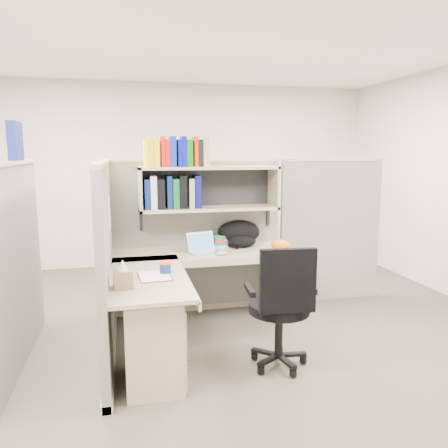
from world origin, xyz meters
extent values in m
plane|color=#37322A|center=(0.00, 0.00, 0.00)|extent=(6.00, 6.00, 0.00)
plane|color=#B4B0A2|center=(0.00, 3.00, 1.35)|extent=(6.00, 0.00, 6.00)
plane|color=white|center=(0.00, 0.00, 2.70)|extent=(6.00, 6.00, 0.00)
cube|color=#5E5E5A|center=(0.00, 0.90, 0.80)|extent=(1.80, 0.06, 1.60)
cube|color=tan|center=(0.00, 0.90, 1.61)|extent=(1.80, 0.08, 0.03)
cube|color=#5E5E5A|center=(-0.90, 0.00, 0.80)|extent=(0.06, 1.80, 1.60)
cube|color=tan|center=(-0.90, 0.00, 1.61)|extent=(0.08, 1.80, 0.03)
cube|color=#5E5E5A|center=(-1.60, 0.00, 0.80)|extent=(0.06, 1.80, 1.60)
cube|color=#5E5E5A|center=(1.55, 0.90, 0.80)|extent=(1.20, 0.06, 1.60)
cube|color=navy|center=(-1.60, 0.35, 1.79)|extent=(0.07, 0.27, 0.32)
cube|color=white|center=(-0.87, 0.15, 1.20)|extent=(0.00, 0.21, 0.28)
cube|color=gray|center=(0.10, 0.70, 1.55)|extent=(1.40, 0.34, 0.03)
cube|color=gray|center=(0.10, 0.70, 1.14)|extent=(1.40, 0.34, 0.03)
cube|color=gray|center=(-0.58, 0.70, 1.34)|extent=(0.03, 0.34, 0.44)
cube|color=gray|center=(0.78, 0.70, 1.34)|extent=(0.03, 0.34, 0.44)
cube|color=black|center=(0.10, 0.86, 1.34)|extent=(1.38, 0.01, 0.41)
cube|color=#F5FF05|center=(-0.52, 0.68, 1.69)|extent=(0.03, 0.20, 0.26)
cube|color=yellow|center=(-0.48, 0.68, 1.71)|extent=(0.05, 0.20, 0.29)
cube|color=#FFC605|center=(-0.42, 0.68, 1.69)|extent=(0.06, 0.20, 0.26)
cube|color=#B81907|center=(-0.36, 0.68, 1.71)|extent=(0.04, 0.20, 0.29)
cube|color=red|center=(-0.32, 0.68, 1.69)|extent=(0.05, 0.20, 0.26)
cube|color=navy|center=(-0.27, 0.68, 1.71)|extent=(0.06, 0.20, 0.29)
cube|color=#05099D|center=(-0.20, 0.68, 1.69)|extent=(0.04, 0.20, 0.26)
cube|color=#040C90|center=(-0.16, 0.68, 1.71)|extent=(0.04, 0.20, 0.29)
cube|color=#076708|center=(-0.11, 0.68, 1.69)|extent=(0.06, 0.20, 0.26)
cube|color=red|center=(-0.04, 0.68, 1.71)|extent=(0.04, 0.20, 0.29)
cube|color=black|center=(0.00, 0.68, 1.69)|extent=(0.05, 0.20, 0.26)
cube|color=#9B9777|center=(0.05, 0.68, 1.71)|extent=(0.06, 0.20, 0.29)
cube|color=#081953|center=(-0.52, 0.72, 1.30)|extent=(0.05, 0.24, 0.29)
cube|color=silver|center=(-0.46, 0.72, 1.31)|extent=(0.06, 0.24, 0.32)
cube|color=black|center=(-0.39, 0.72, 1.30)|extent=(0.07, 0.24, 0.29)
cube|color=#061545|center=(-0.30, 0.72, 1.31)|extent=(0.05, 0.24, 0.32)
cube|color=#0B4E1A|center=(-0.24, 0.72, 1.30)|extent=(0.06, 0.24, 0.29)
cube|color=black|center=(-0.17, 0.72, 1.31)|extent=(0.07, 0.24, 0.32)
cube|color=gray|center=(-0.09, 0.72, 1.30)|extent=(0.05, 0.24, 0.29)
cube|color=#080850|center=(-0.03, 0.72, 1.31)|extent=(0.06, 0.24, 0.32)
cube|color=gray|center=(0.00, 0.57, 0.71)|extent=(1.74, 0.60, 0.03)
cube|color=gray|center=(-0.57, -0.20, 0.71)|extent=(0.60, 1.34, 0.03)
cube|color=gray|center=(0.00, 0.27, 0.68)|extent=(1.74, 0.02, 0.07)
cube|color=gray|center=(-0.27, -0.20, 0.68)|extent=(0.02, 1.34, 0.07)
cube|color=gray|center=(-0.57, -0.55, 0.34)|extent=(0.40, 0.55, 0.68)
cube|color=tan|center=(-0.36, -0.55, 0.54)|extent=(0.02, 0.50, 0.16)
cube|color=tan|center=(-0.36, -0.55, 0.36)|extent=(0.02, 0.50, 0.16)
cube|color=tan|center=(-0.36, -0.55, 0.14)|extent=(0.02, 0.50, 0.22)
cube|color=#B2B2B7|center=(-0.35, -0.55, 0.54)|extent=(0.01, 0.12, 0.01)
cube|color=gray|center=(0.80, 0.60, 0.35)|extent=(0.03, 0.55, 0.70)
cylinder|color=navy|center=(-0.43, -0.16, 0.77)|extent=(0.09, 0.09, 0.08)
cylinder|color=#F25216|center=(-0.43, -0.16, 0.82)|extent=(0.10, 0.10, 0.02)
ellipsoid|color=#97A8D6|center=(0.15, 0.34, 0.75)|extent=(0.11, 0.08, 0.04)
cylinder|color=silver|center=(0.04, 0.75, 0.78)|extent=(0.08, 0.08, 0.10)
cylinder|color=black|center=(0.42, -0.51, 0.49)|extent=(0.48, 0.48, 0.07)
cube|color=black|center=(0.40, -0.73, 0.77)|extent=(0.42, 0.09, 0.48)
cylinder|color=black|center=(0.42, -0.51, 0.29)|extent=(0.06, 0.06, 0.42)
cylinder|color=black|center=(0.42, -0.51, 0.05)|extent=(0.46, 0.46, 0.10)
cube|color=black|center=(0.18, -0.49, 0.65)|extent=(0.07, 0.27, 0.04)
cube|color=black|center=(0.66, -0.53, 0.65)|extent=(0.07, 0.27, 0.04)
camera|label=1|loc=(-0.74, -3.61, 1.70)|focal=35.00mm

